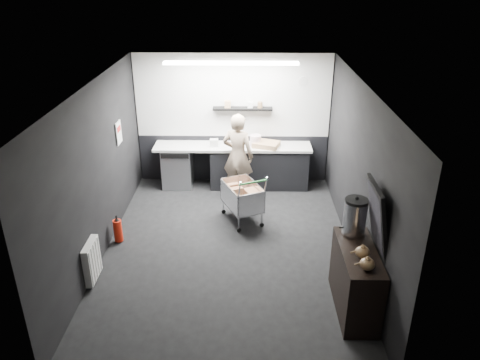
{
  "coord_description": "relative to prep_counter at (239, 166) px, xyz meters",
  "views": [
    {
      "loc": [
        0.31,
        -6.52,
        4.26
      ],
      "look_at": [
        0.19,
        0.4,
        1.06
      ],
      "focal_mm": 35.0,
      "sensor_mm": 36.0,
      "label": 1
    }
  ],
  "objects": [
    {
      "name": "wall_clock",
      "position": [
        1.26,
        0.3,
        1.69
      ],
      "size": [
        0.2,
        0.03,
        0.2
      ],
      "primitive_type": "cylinder",
      "rotation": [
        1.57,
        0.0,
        0.0
      ],
      "color": "silver",
      "rests_on": "wall_back"
    },
    {
      "name": "prep_counter",
      "position": [
        0.0,
        0.0,
        0.0
      ],
      "size": [
        3.2,
        0.61,
        0.9
      ],
      "color": "black",
      "rests_on": "floor"
    },
    {
      "name": "floor",
      "position": [
        -0.14,
        -2.42,
        -0.46
      ],
      "size": [
        5.5,
        5.5,
        0.0
      ],
      "primitive_type": "plane",
      "color": "black",
      "rests_on": "ground"
    },
    {
      "name": "cardboard_box",
      "position": [
        0.55,
        -0.05,
        0.49
      ],
      "size": [
        0.59,
        0.52,
        0.1
      ],
      "primitive_type": "cube",
      "rotation": [
        0.0,
        0.0,
        -0.34
      ],
      "color": "#A68158",
      "rests_on": "prep_counter"
    },
    {
      "name": "ceiling_strip",
      "position": [
        -0.14,
        -0.57,
        2.21
      ],
      "size": [
        2.4,
        0.2,
        0.04
      ],
      "primitive_type": "cube",
      "color": "white",
      "rests_on": "ceiling"
    },
    {
      "name": "white_container",
      "position": [
        -0.51,
        -0.05,
        0.52
      ],
      "size": [
        0.18,
        0.14,
        0.15
      ],
      "primitive_type": "cube",
      "rotation": [
        0.0,
        0.0,
        0.07
      ],
      "color": "silver",
      "rests_on": "prep_counter"
    },
    {
      "name": "poster",
      "position": [
        -2.12,
        -1.12,
        1.09
      ],
      "size": [
        0.02,
        0.3,
        0.4
      ],
      "primitive_type": "cube",
      "color": "silver",
      "rests_on": "wall_left"
    },
    {
      "name": "wall_front",
      "position": [
        -0.14,
        -5.17,
        0.89
      ],
      "size": [
        5.5,
        0.0,
        5.5
      ],
      "primitive_type": "plane",
      "rotation": [
        -1.57,
        0.0,
        0.0
      ],
      "color": "black",
      "rests_on": "floor"
    },
    {
      "name": "wall_left",
      "position": [
        -2.14,
        -2.42,
        0.89
      ],
      "size": [
        0.0,
        5.5,
        5.5
      ],
      "primitive_type": "plane",
      "rotation": [
        1.57,
        0.0,
        1.57
      ],
      "color": "black",
      "rests_on": "floor"
    },
    {
      "name": "poster_red_band",
      "position": [
        -2.11,
        -1.12,
        1.16
      ],
      "size": [
        0.02,
        0.22,
        0.1
      ],
      "primitive_type": "cube",
      "color": "red",
      "rests_on": "poster"
    },
    {
      "name": "shopping_cart",
      "position": [
        0.08,
        -1.47,
        0.0
      ],
      "size": [
        0.86,
        1.09,
        0.97
      ],
      "color": "silver",
      "rests_on": "floor"
    },
    {
      "name": "wall_back",
      "position": [
        -0.14,
        0.33,
        0.89
      ],
      "size": [
        5.5,
        0.0,
        5.5
      ],
      "primitive_type": "plane",
      "rotation": [
        1.57,
        0.0,
        0.0
      ],
      "color": "black",
      "rests_on": "floor"
    },
    {
      "name": "ceiling",
      "position": [
        -0.14,
        -2.42,
        2.24
      ],
      "size": [
        5.5,
        5.5,
        0.0
      ],
      "primitive_type": "plane",
      "rotation": [
        3.14,
        0.0,
        0.0
      ],
      "color": "silver",
      "rests_on": "wall_back"
    },
    {
      "name": "sideboard",
      "position": [
        1.63,
        -3.82,
        0.12
      ],
      "size": [
        0.52,
        1.22,
        1.83
      ],
      "color": "black",
      "rests_on": "floor"
    },
    {
      "name": "radiator",
      "position": [
        -2.08,
        -3.32,
        -0.11
      ],
      "size": [
        0.1,
        0.5,
        0.6
      ],
      "primitive_type": "cube",
      "color": "silver",
      "rests_on": "wall_left"
    },
    {
      "name": "pink_tub",
      "position": [
        0.33,
        0.0,
        0.56
      ],
      "size": [
        0.23,
        0.23,
        0.23
      ],
      "primitive_type": "cylinder",
      "color": "silver",
      "rests_on": "prep_counter"
    },
    {
      "name": "kitchen_wall_panel",
      "position": [
        -0.14,
        0.31,
        1.39
      ],
      "size": [
        3.95,
        0.02,
        1.7
      ],
      "primitive_type": "cube",
      "color": "silver",
      "rests_on": "wall_back"
    },
    {
      "name": "fire_extinguisher",
      "position": [
        -1.99,
        -2.25,
        -0.23
      ],
      "size": [
        0.14,
        0.14,
        0.48
      ],
      "color": "red",
      "rests_on": "floor"
    },
    {
      "name": "wall_right",
      "position": [
        1.86,
        -2.42,
        0.89
      ],
      "size": [
        0.0,
        5.5,
        5.5
      ],
      "primitive_type": "plane",
      "rotation": [
        1.57,
        0.0,
        -1.57
      ],
      "color": "black",
      "rests_on": "floor"
    },
    {
      "name": "floating_shelf",
      "position": [
        0.06,
        0.2,
        1.16
      ],
      "size": [
        1.2,
        0.22,
        0.04
      ],
      "primitive_type": "cube",
      "color": "black",
      "rests_on": "wall_back"
    },
    {
      "name": "person",
      "position": [
        -0.02,
        -0.45,
        0.4
      ],
      "size": [
        0.72,
        0.59,
        1.71
      ],
      "primitive_type": "imported",
      "rotation": [
        0.0,
        0.0,
        2.81
      ],
      "color": "beige",
      "rests_on": "floor"
    },
    {
      "name": "dado_panel",
      "position": [
        -0.14,
        0.31,
        0.04
      ],
      "size": [
        3.95,
        0.02,
        1.0
      ],
      "primitive_type": "cube",
      "color": "black",
      "rests_on": "wall_back"
    }
  ]
}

